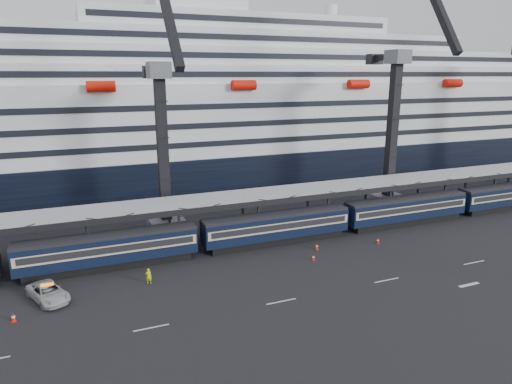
{
  "coord_description": "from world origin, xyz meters",
  "views": [
    {
      "loc": [
        -30.74,
        -38.8,
        20.57
      ],
      "look_at": [
        -10.82,
        10.0,
        6.89
      ],
      "focal_mm": 32.0,
      "sensor_mm": 36.0,
      "label": 1
    }
  ],
  "objects": [
    {
      "name": "ground",
      "position": [
        0.0,
        0.0,
        0.0
      ],
      "size": [
        260.0,
        260.0,
        0.0
      ],
      "primitive_type": "plane",
      "color": "black",
      "rests_on": "ground"
    },
    {
      "name": "traffic_cone_c",
      "position": [
        -6.44,
        3.44,
        0.36
      ],
      "size": [
        0.36,
        0.36,
        0.73
      ],
      "color": "red",
      "rests_on": "ground"
    },
    {
      "name": "worker",
      "position": [
        -24.78,
        4.49,
        0.82
      ],
      "size": [
        0.66,
        0.5,
        1.64
      ],
      "primitive_type": "imported",
      "rotation": [
        0.0,
        0.0,
        2.94
      ],
      "color": "#DCEF0C",
      "rests_on": "ground"
    },
    {
      "name": "canopy",
      "position": [
        0.0,
        14.0,
        5.25
      ],
      "size": [
        130.0,
        6.25,
        5.53
      ],
      "color": "gray",
      "rests_on": "ground"
    },
    {
      "name": "cruise_ship",
      "position": [
        -1.08,
        45.99,
        12.34
      ],
      "size": [
        214.09,
        28.84,
        34.0
      ],
      "color": "black",
      "rests_on": "ground"
    },
    {
      "name": "lane_markings",
      "position": [
        8.15,
        -5.23,
        0.01
      ],
      "size": [
        111.0,
        4.27,
        0.02
      ],
      "color": "beige",
      "rests_on": "ground"
    },
    {
      "name": "crane_dark_mid",
      "position": [
        15.0,
        17.59,
        13.36
      ],
      "size": [
        4.5,
        18.24,
        39.64
      ],
      "color": "#52555A",
      "rests_on": "ground"
    },
    {
      "name": "pickup_truck",
      "position": [
        -34.06,
        4.5,
        0.75
      ],
      "size": [
        4.43,
        5.97,
        1.51
      ],
      "primitive_type": "imported",
      "rotation": [
        0.0,
        0.0,
        0.4
      ],
      "color": "#A9ABB0",
      "rests_on": "ground"
    },
    {
      "name": "traffic_cone_d",
      "position": [
        -4.45,
        6.16,
        0.4
      ],
      "size": [
        0.41,
        0.41,
        0.81
      ],
      "color": "red",
      "rests_on": "ground"
    },
    {
      "name": "train",
      "position": [
        -4.65,
        10.0,
        2.2
      ],
      "size": [
        133.05,
        3.0,
        4.05
      ],
      "color": "black",
      "rests_on": "ground"
    },
    {
      "name": "crane_dark_near",
      "position": [
        -20.0,
        18.59,
        11.93
      ],
      "size": [
        4.5,
        17.75,
        35.08
      ],
      "color": "#52555A",
      "rests_on": "ground"
    },
    {
      "name": "traffic_cone_e",
      "position": [
        3.65,
        5.06,
        0.39
      ],
      "size": [
        0.39,
        0.39,
        0.79
      ],
      "color": "red",
      "rests_on": "ground"
    },
    {
      "name": "traffic_cone_b",
      "position": [
        -36.73,
        1.46,
        0.42
      ],
      "size": [
        0.42,
        0.42,
        0.84
      ],
      "color": "red",
      "rests_on": "ground"
    }
  ]
}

